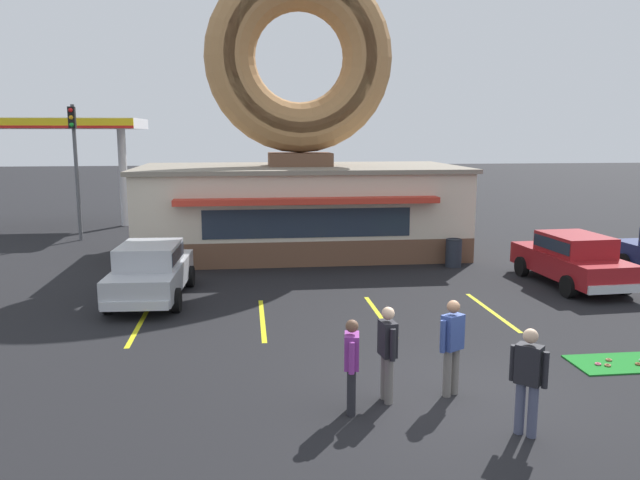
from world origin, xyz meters
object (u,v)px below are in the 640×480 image
(car_silver, at_px, (151,269))
(pedestrian_blue_sweater_man, at_px, (352,362))
(trash_bin, at_px, (454,252))
(traffic_light_pole, at_px, (75,154))
(golf_ball, at_px, (640,360))
(pedestrian_leather_jacket_man, at_px, (452,343))
(pedestrian_hooded_kid, at_px, (528,377))
(car_red, at_px, (572,257))
(pedestrian_clipboard_woman, at_px, (387,349))

(car_silver, bearing_deg, pedestrian_blue_sweater_man, -60.60)
(trash_bin, distance_m, traffic_light_pole, 16.33)
(golf_ball, bearing_deg, trash_bin, 94.71)
(trash_bin, relative_size, traffic_light_pole, 0.17)
(pedestrian_leather_jacket_man, distance_m, traffic_light_pole, 20.79)
(pedestrian_hooded_kid, bearing_deg, car_red, 58.09)
(traffic_light_pole, bearing_deg, pedestrian_blue_sweater_man, -63.82)
(pedestrian_blue_sweater_man, bearing_deg, car_red, 44.15)
(pedestrian_leather_jacket_man, relative_size, trash_bin, 1.79)
(car_silver, xyz_separation_m, trash_bin, (9.85, 3.23, -0.37))
(car_silver, xyz_separation_m, pedestrian_leather_jacket_man, (6.26, -7.26, 0.10))
(car_red, relative_size, pedestrian_leather_jacket_man, 2.65)
(golf_ball, distance_m, car_silver, 12.32)
(car_silver, distance_m, car_red, 12.55)
(golf_ball, bearing_deg, pedestrian_hooded_kid, -144.06)
(pedestrian_hooded_kid, height_order, traffic_light_pole, traffic_light_pole)
(golf_ball, xyz_separation_m, pedestrian_leather_jacket_man, (-4.37, -1.09, 0.93))
(golf_ball, xyz_separation_m, pedestrian_clipboard_woman, (-5.57, -1.21, 0.90))
(car_red, relative_size, traffic_light_pole, 0.80)
(pedestrian_clipboard_woman, bearing_deg, car_red, 45.27)
(pedestrian_blue_sweater_man, xyz_separation_m, pedestrian_leather_jacket_man, (1.88, 0.50, 0.08))
(car_red, bearing_deg, traffic_light_pole, 149.29)
(golf_ball, height_order, car_red, car_red)
(golf_ball, xyz_separation_m, pedestrian_blue_sweater_man, (-6.26, -1.59, 0.84))
(pedestrian_blue_sweater_man, bearing_deg, car_silver, 119.40)
(pedestrian_clipboard_woman, bearing_deg, pedestrian_hooded_kid, -38.29)
(pedestrian_blue_sweater_man, bearing_deg, pedestrian_leather_jacket_man, 14.91)
(pedestrian_leather_jacket_man, height_order, pedestrian_clipboard_woman, pedestrian_leather_jacket_man)
(pedestrian_blue_sweater_man, relative_size, trash_bin, 1.66)
(golf_ball, relative_size, trash_bin, 0.04)
(car_silver, height_order, car_red, same)
(golf_ball, relative_size, pedestrian_leather_jacket_man, 0.02)
(golf_ball, relative_size, car_red, 0.01)
(pedestrian_blue_sweater_man, relative_size, pedestrian_clipboard_woman, 0.95)
(pedestrian_leather_jacket_man, bearing_deg, car_red, 49.76)
(pedestrian_leather_jacket_man, relative_size, traffic_light_pole, 0.30)
(trash_bin, height_order, traffic_light_pole, traffic_light_pole)
(car_silver, bearing_deg, pedestrian_clipboard_woman, -55.55)
(car_silver, distance_m, trash_bin, 10.38)
(pedestrian_clipboard_woman, bearing_deg, golf_ball, 12.29)
(golf_ball, xyz_separation_m, trash_bin, (-0.77, 9.40, 0.45))
(trash_bin, bearing_deg, golf_ball, -85.29)
(car_silver, bearing_deg, pedestrian_hooded_kid, -51.96)
(pedestrian_leather_jacket_man, bearing_deg, pedestrian_hooded_kid, -67.20)
(pedestrian_blue_sweater_man, bearing_deg, pedestrian_clipboard_woman, 28.86)
(golf_ball, xyz_separation_m, traffic_light_pole, (-15.14, 16.48, 3.66))
(car_silver, bearing_deg, traffic_light_pole, 113.63)
(pedestrian_blue_sweater_man, xyz_separation_m, pedestrian_hooded_kid, (2.55, -1.09, 0.06))
(car_red, relative_size, pedestrian_clipboard_woman, 2.73)
(pedestrian_blue_sweater_man, distance_m, trash_bin, 12.29)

